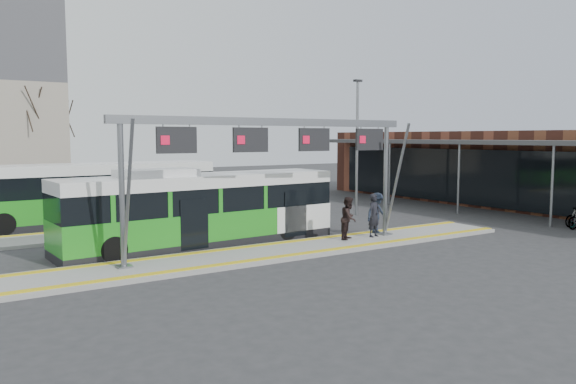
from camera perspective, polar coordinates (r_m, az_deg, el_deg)
name	(u,v)px	position (r m, az deg, el deg)	size (l,w,h in m)	color
ground	(288,252)	(22.67, -0.04, -6.12)	(120.00, 120.00, 0.00)	#2D2D30
platform_main	(288,250)	(22.65, -0.04, -5.94)	(22.00, 3.00, 0.15)	gray
platform_second	(128,231)	(28.20, -15.90, -3.86)	(20.00, 3.00, 0.15)	gray
tactile_main	(288,248)	(22.63, -0.04, -5.73)	(22.00, 2.65, 0.02)	yellow
tactile_second	(121,226)	(29.28, -16.57, -3.36)	(20.00, 0.35, 0.02)	yellow
gantry	(277,145)	(22.22, -1.15, 4.81)	(13.00, 1.68, 5.20)	slate
station_building	(530,168)	(40.77, 23.37, 2.24)	(11.50, 32.00, 5.00)	brown
hero_bus	(201,210)	(24.11, -8.82, -1.80)	(12.26, 3.35, 3.33)	black
bg_bus_green	(93,194)	(31.49, -19.21, -0.21)	(12.90, 3.11, 3.21)	black
passenger_a	(374,215)	(25.41, 8.75, -2.36)	(0.70, 0.46, 1.93)	black
passenger_b	(349,218)	(24.62, 6.20, -2.65)	(0.91, 0.71, 1.87)	black
passenger_c	(377,213)	(26.42, 9.01, -2.11)	(1.22, 0.70, 1.88)	#1F2838
tree_left	(31,110)	(49.45, -24.62, 7.57)	(1.40, 1.40, 8.88)	#382B21
tree_mid	(64,119)	(54.32, -21.80, 6.88)	(1.40, 1.40, 8.16)	#382B21
lamp_east	(357,144)	(33.29, 7.03, 4.88)	(0.50, 0.25, 7.93)	slate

